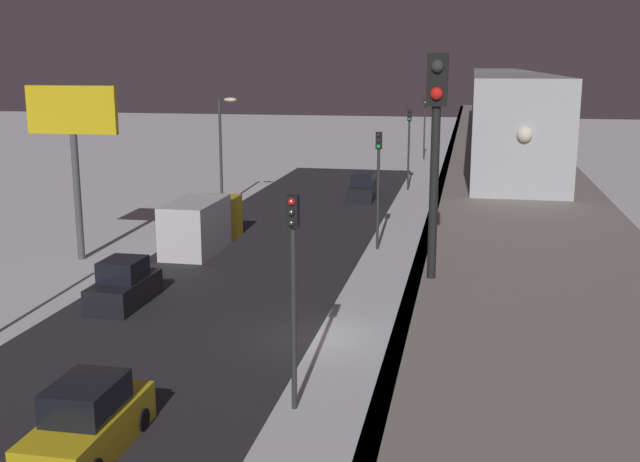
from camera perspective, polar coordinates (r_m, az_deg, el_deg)
name	(u,v)px	position (r m, az deg, el deg)	size (l,w,h in m)	color
ground_plane	(312,337)	(28.96, -0.63, -7.88)	(240.00, 240.00, 0.00)	silver
avenue_asphalt	(175,328)	(30.45, -10.67, -7.06)	(11.00, 91.88, 0.01)	#28282D
elevated_railway	(510,203)	(27.05, 13.85, 2.06)	(5.00, 91.88, 6.19)	gray
subway_train	(502,104)	(40.77, 13.31, 9.16)	(2.94, 36.87, 3.40)	#B7BABF
rail_signal	(436,128)	(13.71, 8.57, 7.57)	(0.36, 0.41, 4.00)	black
sedan_yellow	(88,424)	(21.58, -16.78, -13.54)	(1.91, 4.54, 1.97)	gold
sedan_black	(124,286)	(33.56, -14.31, -3.98)	(1.80, 4.00, 1.97)	black
sedan_black_2	(364,189)	(57.68, 3.25, 3.16)	(1.80, 4.78, 1.97)	black
box_truck	(202,224)	(42.74, -8.73, 0.52)	(2.40, 7.40, 2.80)	gold
traffic_light_near	(293,272)	(21.95, -1.99, -3.04)	(0.32, 0.44, 6.40)	#2D2D2D
traffic_light_mid	(378,173)	(41.61, 4.34, 4.29)	(0.32, 0.44, 6.40)	#2D2D2D
traffic_light_far	(409,138)	(61.69, 6.60, 6.88)	(0.32, 0.44, 6.40)	#2D2D2D
traffic_light_distant	(425,119)	(81.88, 7.76, 8.19)	(0.32, 0.44, 6.40)	#2D2D2D
commercial_billboard	(73,127)	(40.95, -17.83, 7.31)	(4.80, 0.36, 8.90)	#4C4C51
street_lamp_far	(223,139)	(54.57, -7.16, 6.81)	(1.35, 0.44, 7.65)	#38383D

